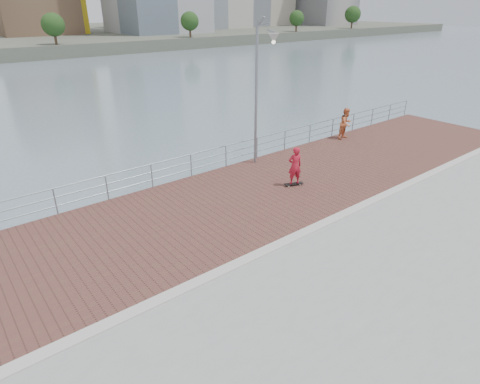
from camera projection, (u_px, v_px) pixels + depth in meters
water at (274, 293)px, 14.47m from camera, size 400.00×400.00×0.00m
seawall at (406, 360)px, 10.51m from camera, size 40.00×24.00×2.00m
brick_lane at (215, 208)px, 16.17m from camera, size 40.00×6.80×0.02m
curb at (277, 245)px, 13.61m from camera, size 40.00×0.40×0.06m
guardrail at (172, 168)px, 18.28m from camera, size 39.06×0.06×1.13m
street_lamp at (263, 69)px, 18.45m from camera, size 0.49×1.41×6.66m
skateboard at (294, 184)px, 18.11m from camera, size 0.89×0.52×0.10m
skateboarder at (295, 166)px, 17.74m from camera, size 0.74×0.61×1.74m
bystander at (346, 123)px, 24.11m from camera, size 0.96×0.78×1.86m
shoreline_trees at (62, 22)px, 75.76m from camera, size 170.05×5.16×6.88m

